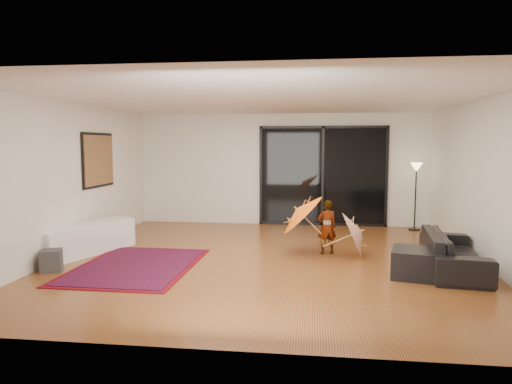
% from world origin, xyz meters
% --- Properties ---
extents(floor, '(7.00, 7.00, 0.00)m').
position_xyz_m(floor, '(0.00, 0.00, 0.00)').
color(floor, brown).
rests_on(floor, ground).
extents(ceiling, '(7.00, 7.00, 0.00)m').
position_xyz_m(ceiling, '(0.00, 0.00, 2.70)').
color(ceiling, white).
rests_on(ceiling, wall_back).
extents(wall_back, '(7.00, 0.00, 7.00)m').
position_xyz_m(wall_back, '(0.00, 3.50, 1.35)').
color(wall_back, silver).
rests_on(wall_back, floor).
extents(wall_front, '(7.00, 0.00, 7.00)m').
position_xyz_m(wall_front, '(0.00, -3.50, 1.35)').
color(wall_front, silver).
rests_on(wall_front, floor).
extents(wall_left, '(0.00, 7.00, 7.00)m').
position_xyz_m(wall_left, '(-3.50, 0.00, 1.35)').
color(wall_left, silver).
rests_on(wall_left, floor).
extents(wall_right, '(0.00, 7.00, 7.00)m').
position_xyz_m(wall_right, '(3.50, 0.00, 1.35)').
color(wall_right, silver).
rests_on(wall_right, floor).
extents(sliding_door, '(3.06, 0.07, 2.40)m').
position_xyz_m(sliding_door, '(1.00, 3.47, 1.20)').
color(sliding_door, black).
rests_on(sliding_door, wall_back).
extents(painting, '(0.04, 1.28, 1.08)m').
position_xyz_m(painting, '(-3.46, 1.00, 1.65)').
color(painting, black).
rests_on(painting, wall_left).
extents(media_console, '(1.14, 1.98, 0.54)m').
position_xyz_m(media_console, '(-3.25, 0.01, 0.27)').
color(media_console, white).
rests_on(media_console, floor).
extents(speaker, '(0.38, 0.38, 0.34)m').
position_xyz_m(speaker, '(-3.25, -1.13, 0.17)').
color(speaker, '#424244').
rests_on(speaker, floor).
extents(persian_rug, '(1.85, 2.55, 0.02)m').
position_xyz_m(persian_rug, '(-2.05, -0.71, 0.01)').
color(persian_rug, '#5E0813').
rests_on(persian_rug, floor).
extents(sofa, '(1.02, 2.10, 0.59)m').
position_xyz_m(sofa, '(2.95, -0.31, 0.30)').
color(sofa, black).
rests_on(sofa, floor).
extents(ottoman, '(0.87, 0.87, 0.41)m').
position_xyz_m(ottoman, '(2.32, -0.74, 0.21)').
color(ottoman, black).
rests_on(ottoman, floor).
extents(floor_lamp, '(0.27, 0.27, 1.54)m').
position_xyz_m(floor_lamp, '(3.10, 3.11, 1.22)').
color(floor_lamp, black).
rests_on(floor_lamp, floor).
extents(child, '(0.41, 0.33, 0.98)m').
position_xyz_m(child, '(1.02, 0.54, 0.49)').
color(child, '#999999').
rests_on(child, floor).
extents(parasol_orange, '(0.78, 0.93, 0.91)m').
position_xyz_m(parasol_orange, '(0.47, 0.49, 0.73)').
color(parasol_orange, '#FF650D').
rests_on(parasol_orange, child).
extents(parasol_white, '(0.52, 0.85, 0.92)m').
position_xyz_m(parasol_white, '(1.62, 0.39, 0.50)').
color(parasol_white, white).
rests_on(parasol_white, floor).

